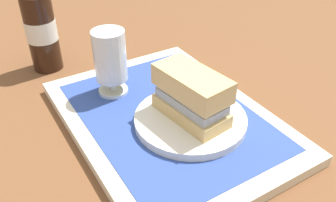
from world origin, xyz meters
TOP-DOWN VIEW (x-y plane):
  - ground_plane at (0.00, 0.00)m, footprint 3.00×3.00m
  - tray at (0.00, 0.00)m, footprint 0.44×0.32m
  - placemat at (0.00, 0.00)m, footprint 0.38×0.27m
  - plate at (-0.04, -0.02)m, footprint 0.19×0.19m
  - sandwich at (-0.04, -0.02)m, footprint 0.14×0.08m
  - beer_glass at (0.12, 0.05)m, footprint 0.06×0.06m
  - beer_bottle at (0.32, 0.12)m, footprint 0.07×0.07m

SIDE VIEW (x-z plane):
  - ground_plane at x=0.00m, z-range 0.00..0.00m
  - tray at x=0.00m, z-range 0.00..0.02m
  - placemat at x=0.00m, z-range 0.02..0.02m
  - plate at x=-0.04m, z-range 0.02..0.04m
  - sandwich at x=-0.04m, z-range 0.04..0.12m
  - beer_glass at x=0.12m, z-range 0.03..0.15m
  - beer_bottle at x=0.32m, z-range -0.03..0.24m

